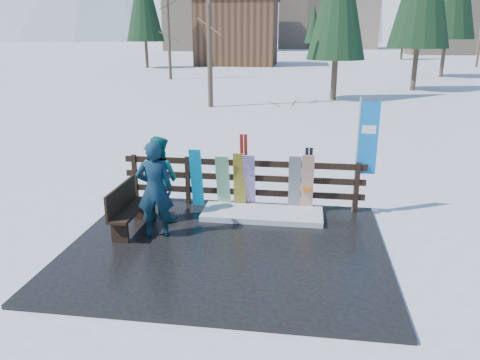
% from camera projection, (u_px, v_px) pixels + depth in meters
% --- Properties ---
extents(ground, '(700.00, 700.00, 0.00)m').
position_uv_depth(ground, '(227.00, 250.00, 8.98)').
color(ground, white).
rests_on(ground, ground).
extents(deck, '(6.00, 5.00, 0.08)m').
position_uv_depth(deck, '(227.00, 248.00, 8.96)').
color(deck, black).
rests_on(deck, ground).
extents(fence, '(5.60, 0.10, 1.15)m').
position_uv_depth(fence, '(242.00, 179.00, 10.83)').
color(fence, black).
rests_on(fence, deck).
extents(snow_patch, '(2.65, 1.00, 0.12)m').
position_uv_depth(snow_patch, '(262.00, 214.00, 10.37)').
color(snow_patch, white).
rests_on(snow_patch, deck).
extents(bench, '(0.41, 1.50, 0.97)m').
position_uv_depth(bench, '(127.00, 207.00, 9.53)').
color(bench, black).
rests_on(bench, deck).
extents(snowboard_0, '(0.27, 0.30, 1.42)m').
position_uv_depth(snowboard_0, '(197.00, 178.00, 10.75)').
color(snowboard_0, '#039EE5').
rests_on(snowboard_0, deck).
extents(snowboard_1, '(0.30, 0.36, 1.29)m').
position_uv_depth(snowboard_1, '(223.00, 182.00, 10.69)').
color(snowboard_1, silver).
rests_on(snowboard_1, deck).
extents(snowboard_2, '(0.28, 0.21, 1.35)m').
position_uv_depth(snowboard_2, '(240.00, 181.00, 10.62)').
color(snowboard_2, yellow).
rests_on(snowboard_2, deck).
extents(snowboard_3, '(0.26, 0.39, 1.34)m').
position_uv_depth(snowboard_3, '(249.00, 182.00, 10.60)').
color(snowboard_3, white).
rests_on(snowboard_3, deck).
extents(snowboard_4, '(0.27, 0.29, 1.35)m').
position_uv_depth(snowboard_4, '(295.00, 184.00, 10.46)').
color(snowboard_4, black).
rests_on(snowboard_4, deck).
extents(snowboard_5, '(0.27, 0.29, 1.38)m').
position_uv_depth(snowboard_5, '(307.00, 184.00, 10.41)').
color(snowboard_5, silver).
rests_on(snowboard_5, deck).
extents(ski_pair_a, '(0.16, 0.28, 1.78)m').
position_uv_depth(ski_pair_a, '(244.00, 172.00, 10.61)').
color(ski_pair_a, maroon).
rests_on(ski_pair_a, deck).
extents(ski_pair_b, '(0.17, 0.26, 1.53)m').
position_uv_depth(ski_pair_b, '(308.00, 180.00, 10.46)').
color(ski_pair_b, black).
rests_on(ski_pair_b, deck).
extents(rental_flag, '(0.45, 0.04, 2.60)m').
position_uv_depth(rental_flag, '(365.00, 143.00, 10.23)').
color(rental_flag, silver).
rests_on(rental_flag, deck).
extents(person_front, '(0.80, 0.61, 1.95)m').
position_uv_depth(person_front, '(155.00, 190.00, 9.13)').
color(person_front, '#113B46').
rests_on(person_front, deck).
extents(person_back, '(1.11, 1.03, 1.84)m').
position_uv_depth(person_back, '(159.00, 178.00, 10.05)').
color(person_back, '#0F6D64').
rests_on(person_back, deck).
extents(resort_buildings, '(73.00, 87.60, 22.60)m').
position_uv_depth(resort_buildings, '(310.00, 9.00, 114.91)').
color(resort_buildings, tan).
rests_on(resort_buildings, ground).
extents(trees, '(42.35, 68.74, 13.91)m').
position_uv_depth(trees, '(327.00, 14.00, 52.46)').
color(trees, '#382B1E').
rests_on(trees, ground).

